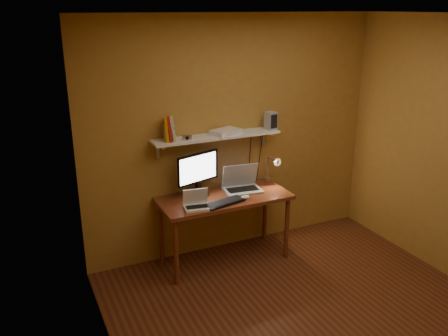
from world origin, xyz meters
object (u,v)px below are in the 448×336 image
speaker_right (271,121)px  router (226,132)px  desk_lamp (273,166)px  wall_shelf (217,137)px  desk (225,204)px  laptop (241,183)px  monitor (198,172)px  keyboard (225,203)px  speaker_left (170,133)px  shelf_camera (187,138)px  mouse (245,197)px  netbook (196,202)px

speaker_right → router: speaker_right is taller
desk_lamp → wall_shelf: bearing=174.1°
desk → wall_shelf: bearing=90.0°
laptop → desk_lamp: desk_lamp is taller
monitor → keyboard: bearing=-82.0°
laptop → speaker_right: 0.76m
desk_lamp → speaker_left: speaker_left is taller
speaker_left → speaker_right: speaker_right is taller
desk → laptop: laptop is taller
desk_lamp → speaker_left: bearing=176.7°
wall_shelf → shelf_camera: bearing=-169.9°
mouse → laptop: bearing=61.8°
monitor → desk_lamp: size_ratio=1.34×
wall_shelf → monitor: size_ratio=2.79×
netbook → desk_lamp: desk_lamp is taller
laptop → shelf_camera: (-0.61, 0.02, 0.58)m
keyboard → speaker_left: size_ratio=2.71×
netbook → desk_lamp: bearing=23.6°
desk → netbook: (-0.38, -0.14, 0.14)m
wall_shelf → keyboard: (-0.08, -0.37, -0.60)m
keyboard → speaker_right: size_ratio=2.27×
laptop → speaker_left: speaker_left is taller
laptop → speaker_left: (-0.77, 0.09, 0.63)m
monitor → laptop: 0.52m
desk → netbook: size_ratio=5.03×
desk → speaker_right: speaker_right is taller
keyboard → desk_lamp: 0.82m
mouse → desk_lamp: 0.59m
desk → monitor: monitor is taller
wall_shelf → monitor: bearing=-170.8°
mouse → speaker_right: 0.90m
speaker_left → keyboard: bearing=-42.3°
speaker_right → laptop: bearing=179.8°
shelf_camera → mouse: bearing=-27.4°
monitor → laptop: bearing=-22.3°
wall_shelf → keyboard: bearing=-102.5°
desk_lamp → speaker_left: (-1.18, 0.07, 0.50)m
desk → speaker_right: size_ratio=7.24×
wall_shelf → speaker_right: bearing=-1.5°
keyboard → shelf_camera: bearing=119.6°
monitor → speaker_left: size_ratio=3.10×
monitor → speaker_left: speaker_left is taller
desk → shelf_camera: size_ratio=14.05×
router → shelf_camera: bearing=-172.8°
desk → speaker_right: bearing=15.4°
desk → monitor: 0.45m
wall_shelf → speaker_left: bearing=-180.0°
monitor → keyboard: monitor is taller
desk → desk_lamp: desk_lamp is taller
desk → router: router is taller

